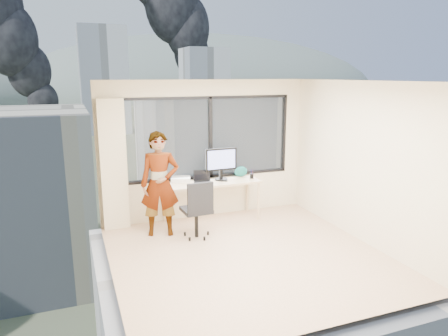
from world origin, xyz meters
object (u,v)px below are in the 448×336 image
monitor (221,164)px  laptop (202,178)px  person (160,184)px  game_console (181,179)px  handbag (241,172)px  desk (212,201)px  chair (196,208)px

monitor → laptop: monitor is taller
person → monitor: 1.33m
game_console → handbag: size_ratio=1.30×
desk → laptop: bearing=-173.4°
game_console → handbag: handbag is taller
chair → monitor: (0.73, 0.75, 0.55)m
person → chair: bearing=-19.3°
monitor → game_console: (-0.74, 0.15, -0.27)m
chair → laptop: (0.33, 0.67, 0.34)m
person → laptop: person is taller
monitor → handbag: 0.50m
chair → person: size_ratio=0.57×
person → game_console: size_ratio=5.24×
game_console → laptop: bearing=-15.3°
laptop → chair: bearing=-103.0°
person → laptop: (0.85, 0.33, -0.04)m
person → laptop: bearing=34.7°
desk → person: size_ratio=1.01×
monitor → handbag: size_ratio=2.35×
desk → game_console: bearing=157.5°
person → monitor: person is taller
laptop → handbag: size_ratio=1.25×
person → game_console: (0.51, 0.57, -0.10)m
chair → laptop: chair is taller
chair → laptop: size_ratio=3.13×
desk → game_console: size_ratio=5.30×
person → handbag: (1.70, 0.51, -0.04)m
game_console → monitor: bearing=7.8°
game_console → handbag: (1.19, -0.05, 0.06)m
desk → monitor: monitor is taller
desk → handbag: size_ratio=6.90×
chair → person: 0.74m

